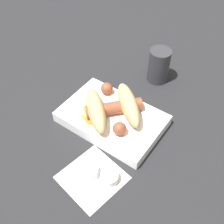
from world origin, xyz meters
name	(u,v)px	position (x,y,z in m)	size (l,w,h in m)	color
ground_plane	(112,122)	(0.00, 0.00, 0.00)	(3.00, 3.00, 0.00)	#232326
food_tray	(112,118)	(0.00, 0.00, 0.02)	(0.27, 0.18, 0.03)	white
bread_roll	(112,107)	(0.00, 0.00, 0.06)	(0.20, 0.20, 0.05)	tan
sausage	(113,107)	(0.00, 0.01, 0.05)	(0.15, 0.13, 0.03)	brown
pickled_veggies	(89,114)	(-0.05, -0.03, 0.03)	(0.07, 0.07, 0.00)	orange
napkin	(92,177)	(0.06, -0.16, 0.00)	(0.15, 0.15, 0.00)	white
condiment_cup_near	(90,173)	(0.05, -0.16, 0.01)	(0.04, 0.04, 0.02)	white
condiment_cup_far	(109,178)	(0.10, -0.15, 0.01)	(0.04, 0.04, 0.02)	white
drink_glass	(159,66)	(0.01, 0.23, 0.05)	(0.06, 0.06, 0.11)	#333338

